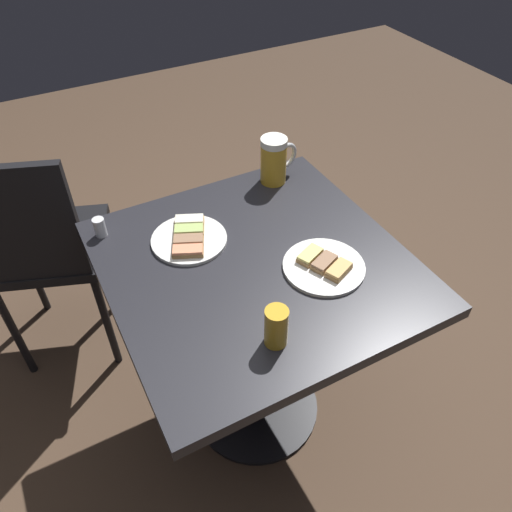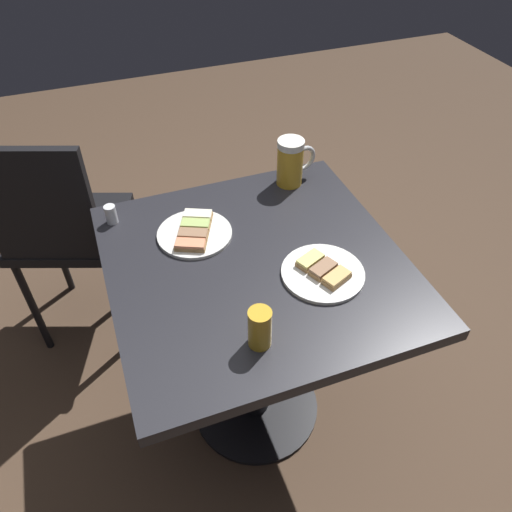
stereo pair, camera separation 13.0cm
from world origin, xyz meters
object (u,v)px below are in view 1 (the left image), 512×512
(plate_far, at_px, (189,238))
(salt_shaker, at_px, (100,227))
(plate_near, at_px, (324,265))
(beer_mug, at_px, (275,160))
(cafe_chair, at_px, (41,246))
(beer_glass_small, at_px, (276,327))

(plate_far, height_order, salt_shaker, salt_shaker)
(plate_near, bearing_deg, beer_mug, -101.70)
(plate_near, bearing_deg, cafe_chair, -46.53)
(cafe_chair, bearing_deg, plate_near, -26.48)
(beer_glass_small, bearing_deg, salt_shaker, -65.91)
(salt_shaker, relative_size, cafe_chair, 0.06)
(plate_far, bearing_deg, plate_near, 135.34)
(beer_mug, height_order, beer_glass_small, beer_mug)
(plate_far, bearing_deg, cafe_chair, -47.79)
(plate_far, distance_m, cafe_chair, 0.59)
(plate_far, xyz_separation_m, beer_mug, (-0.35, -0.15, 0.06))
(salt_shaker, bearing_deg, plate_near, 139.68)
(plate_near, relative_size, beer_mug, 1.43)
(salt_shaker, distance_m, cafe_chair, 0.39)
(plate_near, xyz_separation_m, salt_shaker, (0.47, -0.40, 0.02))
(plate_near, height_order, plate_far, same)
(plate_near, bearing_deg, salt_shaker, -40.32)
(cafe_chair, bearing_deg, beer_glass_small, -43.30)
(beer_mug, xyz_separation_m, beer_glass_small, (0.31, 0.56, -0.02))
(plate_near, height_order, beer_mug, beer_mug)
(plate_near, distance_m, beer_mug, 0.42)
(cafe_chair, bearing_deg, beer_mug, -0.09)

